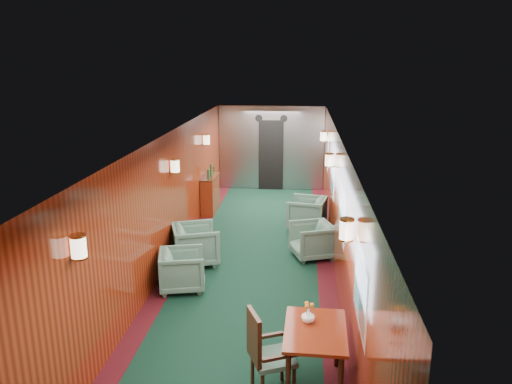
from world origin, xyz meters
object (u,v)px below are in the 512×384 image
side_chair (265,350)px  armchair_left_far (196,244)px  armchair_right_far (307,213)px  dining_table (315,338)px  credenza (210,194)px  armchair_left_near (182,270)px  armchair_right_near (312,240)px

side_chair → armchair_left_far: (-1.54, 3.61, -0.19)m
armchair_left_far → armchair_right_far: armchair_left_far is taller
dining_table → side_chair: 0.59m
dining_table → armchair_right_far: size_ratio=1.26×
credenza → armchair_left_far: size_ratio=1.46×
side_chair → credenza: bearing=82.2°
side_chair → armchair_left_far: size_ratio=1.27×
side_chair → armchair_left_near: size_ratio=1.42×
armchair_left_near → armchair_right_far: 3.77m
armchair_left_near → armchair_right_far: armchair_right_far is taller
side_chair → armchair_right_far: bearing=61.9°
dining_table → armchair_left_near: (-2.10, 2.35, -0.29)m
armchair_right_far → armchair_left_near: bearing=-21.2°
dining_table → armchair_left_near: size_ratio=1.38×
armchair_left_near → side_chair: bearing=-162.3°
armchair_right_far → side_chair: bearing=6.6°
credenza → armchair_right_near: size_ratio=1.60×
credenza → armchair_right_far: bearing=-24.7°
dining_table → armchair_left_far: 4.01m
credenza → armchair_left_near: size_ratio=1.62×
side_chair → armchair_right_far: (0.50, 5.71, -0.20)m
armchair_left_near → armchair_right_far: size_ratio=0.91×
armchair_right_near → armchair_right_far: 1.62m
credenza → armchair_right_near: credenza is taller
credenza → armchair_left_far: bearing=-84.4°
armchair_left_near → armchair_right_far: bearing=-46.3°
armchair_right_near → credenza: bearing=-157.0°
side_chair → credenza: (-1.85, 6.79, -0.10)m
side_chair → credenza: credenza is taller
armchair_right_near → side_chair: bearing=-27.5°
side_chair → armchair_left_near: side_chair is taller
armchair_left_far → armchair_right_near: size_ratio=1.10×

